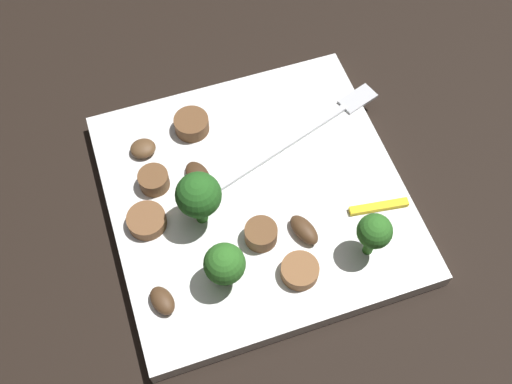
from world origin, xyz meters
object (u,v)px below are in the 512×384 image
at_px(broccoli_floret_2, 199,196).
at_px(sausage_slice_4, 192,124).
at_px(sausage_slice_0, 146,219).
at_px(sausage_slice_3, 300,271).
at_px(broccoli_floret_1, 225,265).
at_px(pepper_strip_0, 379,207).
at_px(sausage_slice_1, 261,234).
at_px(sausage_slice_2, 154,180).
at_px(fork, 310,130).
at_px(mushroom_1, 143,148).
at_px(mushroom_2, 198,175).
at_px(broccoli_floret_0, 374,232).
at_px(plate, 256,197).
at_px(mushroom_0, 162,301).
at_px(mushroom_4, 304,230).

distance_m(broccoli_floret_2, sausage_slice_4, 0.10).
relative_size(sausage_slice_0, sausage_slice_3, 1.07).
relative_size(sausage_slice_3, sausage_slice_4, 0.97).
relative_size(broccoli_floret_1, sausage_slice_3, 1.58).
height_order(broccoli_floret_2, pepper_strip_0, broccoli_floret_2).
height_order(sausage_slice_1, sausage_slice_2, same).
relative_size(fork, sausage_slice_0, 5.35).
height_order(broccoli_floret_2, sausage_slice_2, broccoli_floret_2).
xyz_separation_m(broccoli_floret_2, pepper_strip_0, (0.14, -0.04, -0.04)).
bearing_deg(mushroom_1, mushroom_2, -46.57).
xyz_separation_m(sausage_slice_2, sausage_slice_3, (0.09, -0.12, -0.00)).
bearing_deg(sausage_slice_0, broccoli_floret_0, -26.63).
xyz_separation_m(fork, sausage_slice_3, (-0.06, -0.13, 0.00)).
height_order(broccoli_floret_1, pepper_strip_0, broccoli_floret_1).
distance_m(plate, mushroom_2, 0.05).
xyz_separation_m(sausage_slice_1, sausage_slice_4, (-0.02, 0.12, -0.00)).
distance_m(sausage_slice_0, mushroom_0, 0.07).
height_order(broccoli_floret_1, broccoli_floret_2, broccoli_floret_2).
xyz_separation_m(broccoli_floret_2, sausage_slice_1, (0.04, -0.03, -0.03)).
bearing_deg(mushroom_4, broccoli_floret_2, 152.05).
bearing_deg(mushroom_0, broccoli_floret_0, -3.14).
xyz_separation_m(fork, mushroom_1, (-0.15, 0.03, 0.00)).
xyz_separation_m(fork, mushroom_2, (-0.11, -0.02, 0.00)).
xyz_separation_m(broccoli_floret_1, pepper_strip_0, (0.14, 0.02, -0.03)).
bearing_deg(mushroom_1, mushroom_0, -97.37).
bearing_deg(broccoli_floret_0, sausage_slice_0, 153.37).
distance_m(sausage_slice_4, mushroom_2, 0.05).
xyz_separation_m(broccoli_floret_2, mushroom_2, (0.01, 0.04, -0.03)).
bearing_deg(sausage_slice_4, plate, -67.19).
distance_m(broccoli_floret_0, pepper_strip_0, 0.05).
relative_size(broccoli_floret_2, sausage_slice_1, 2.17).
relative_size(sausage_slice_3, mushroom_1, 1.34).
distance_m(mushroom_0, mushroom_1, 0.14).
distance_m(sausage_slice_4, mushroom_4, 0.14).
bearing_deg(broccoli_floret_1, mushroom_0, -176.55).
bearing_deg(mushroom_4, plate, 116.64).
bearing_deg(sausage_slice_2, mushroom_2, -7.00).
bearing_deg(mushroom_4, pepper_strip_0, 1.67).
xyz_separation_m(broccoli_floret_2, sausage_slice_0, (-0.04, 0.01, -0.03)).
relative_size(mushroom_1, mushroom_4, 0.74).
height_order(fork, mushroom_4, mushroom_4).
height_order(broccoli_floret_1, mushroom_4, broccoli_floret_1).
distance_m(sausage_slice_1, mushroom_2, 0.08).
xyz_separation_m(broccoli_floret_0, sausage_slice_1, (-0.08, 0.04, -0.03)).
xyz_separation_m(sausage_slice_2, mushroom_0, (-0.02, -0.11, -0.00)).
bearing_deg(mushroom_1, mushroom_4, -48.51).
bearing_deg(mushroom_2, sausage_slice_3, -65.03).
distance_m(broccoli_floret_2, mushroom_2, 0.05).
relative_size(sausage_slice_1, sausage_slice_2, 1.03).
relative_size(broccoli_floret_1, mushroom_1, 2.13).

